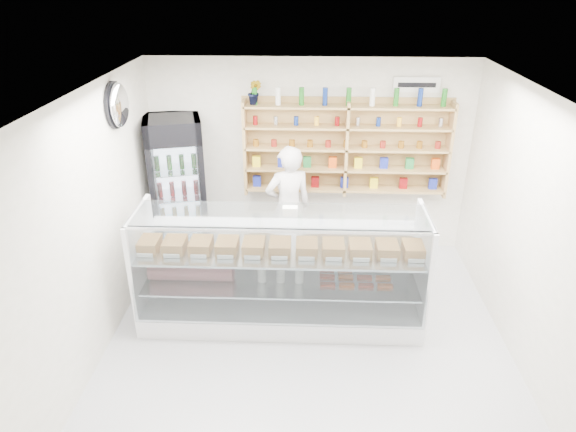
{
  "coord_description": "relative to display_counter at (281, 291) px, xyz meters",
  "views": [
    {
      "loc": [
        -0.03,
        -4.48,
        3.84
      ],
      "look_at": [
        -0.25,
        0.9,
        1.24
      ],
      "focal_mm": 32.0,
      "sensor_mm": 36.0,
      "label": 1
    }
  ],
  "objects": [
    {
      "name": "wall_shelving",
      "position": [
        0.82,
        1.72,
        1.21
      ],
      "size": [
        2.84,
        0.28,
        1.33
      ],
      "color": "#A97D4F",
      "rests_on": "back_wall"
    },
    {
      "name": "room",
      "position": [
        0.32,
        -0.62,
        1.02
      ],
      "size": [
        5.0,
        5.0,
        5.0
      ],
      "color": "#B6B5BB",
      "rests_on": "ground"
    },
    {
      "name": "display_counter",
      "position": [
        0.0,
        0.0,
        0.0
      ],
      "size": [
        3.27,
        0.98,
        1.42
      ],
      "color": "white",
      "rests_on": "floor"
    },
    {
      "name": "shop_worker",
      "position": [
        0.04,
        1.29,
        0.5
      ],
      "size": [
        0.74,
        0.6,
        1.76
      ],
      "primitive_type": "imported",
      "rotation": [
        0.0,
        0.0,
        3.46
      ],
      "color": "silver",
      "rests_on": "floor"
    },
    {
      "name": "security_mirror",
      "position": [
        -1.85,
        0.58,
        2.07
      ],
      "size": [
        0.15,
        0.5,
        0.5
      ],
      "primitive_type": "ellipsoid",
      "color": "silver",
      "rests_on": "left_wall"
    },
    {
      "name": "drinks_cooler",
      "position": [
        -1.53,
        1.51,
        0.65
      ],
      "size": [
        0.9,
        0.89,
        2.06
      ],
      "rotation": [
        0.0,
        0.0,
        0.26
      ],
      "color": "black",
      "rests_on": "floor"
    },
    {
      "name": "wall_sign",
      "position": [
        1.72,
        1.85,
        2.07
      ],
      "size": [
        0.62,
        0.03,
        0.2
      ],
      "primitive_type": "cube",
      "color": "white",
      "rests_on": "back_wall"
    },
    {
      "name": "potted_plant",
      "position": [
        -0.43,
        1.72,
        1.98
      ],
      "size": [
        0.21,
        0.19,
        0.33
      ],
      "primitive_type": "imported",
      "rotation": [
        0.0,
        0.0,
        -0.24
      ],
      "color": "#1E6626",
      "rests_on": "wall_shelving"
    }
  ]
}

